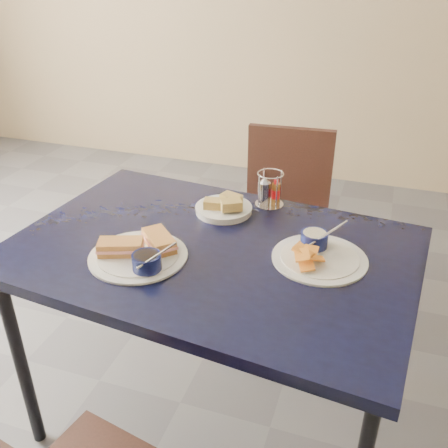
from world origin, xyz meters
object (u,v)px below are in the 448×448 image
(bread_basket, at_px, (224,208))
(condiment_caddy, at_px, (269,191))
(chair_far, at_px, (286,208))
(dining_table, at_px, (212,262))
(plantain_plate, at_px, (317,252))
(sandwich_plate, at_px, (140,252))

(bread_basket, bearing_deg, condiment_caddy, 39.98)
(chair_far, relative_size, bread_basket, 4.22)
(dining_table, relative_size, plantain_plate, 4.62)
(plantain_plate, bearing_deg, bread_basket, 152.43)
(sandwich_plate, height_order, bread_basket, sandwich_plate)
(bread_basket, height_order, condiment_caddy, condiment_caddy)
(bread_basket, distance_m, condiment_caddy, 0.19)
(sandwich_plate, xyz_separation_m, bread_basket, (0.15, 0.38, -0.00))
(chair_far, bearing_deg, condiment_caddy, -87.50)
(bread_basket, bearing_deg, plantain_plate, -27.57)
(plantain_plate, bearing_deg, dining_table, -171.82)
(plantain_plate, bearing_deg, chair_far, 108.23)
(dining_table, height_order, plantain_plate, plantain_plate)
(bread_basket, relative_size, condiment_caddy, 1.54)
(dining_table, distance_m, condiment_caddy, 0.40)
(sandwich_plate, bearing_deg, dining_table, 35.47)
(sandwich_plate, relative_size, condiment_caddy, 2.38)
(sandwich_plate, bearing_deg, bread_basket, 68.33)
(chair_far, distance_m, plantain_plate, 0.87)
(chair_far, xyz_separation_m, bread_basket, (-0.12, -0.59, 0.27))
(chair_far, xyz_separation_m, plantain_plate, (0.26, -0.79, 0.26))
(dining_table, distance_m, plantain_plate, 0.35)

